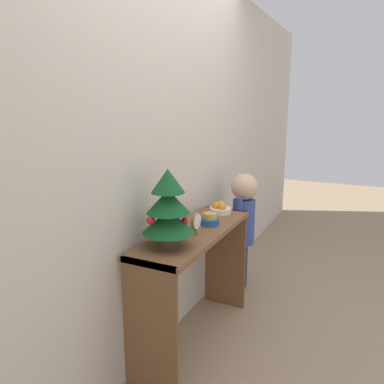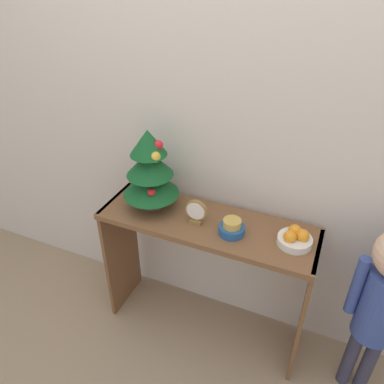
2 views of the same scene
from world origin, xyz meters
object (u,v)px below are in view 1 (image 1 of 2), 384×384
object	(u,v)px
fruit_bowl	(220,208)
singing_bowl	(210,220)
mini_tree	(168,208)
desk_clock	(196,223)
child_figure	(244,214)

from	to	relation	value
fruit_bowl	singing_bowl	xyz separation A→B (m)	(-0.29, -0.04, 0.00)
mini_tree	fruit_bowl	world-z (taller)	mini_tree
desk_clock	mini_tree	bearing A→B (deg)	171.54
mini_tree	desk_clock	distance (m)	0.31
child_figure	mini_tree	bearing A→B (deg)	177.44
singing_bowl	fruit_bowl	bearing A→B (deg)	8.50
mini_tree	desk_clock	xyz separation A→B (m)	(0.27, -0.04, -0.16)
mini_tree	singing_bowl	world-z (taller)	mini_tree
fruit_bowl	child_figure	world-z (taller)	child_figure
fruit_bowl	singing_bowl	bearing A→B (deg)	-171.50
mini_tree	child_figure	bearing A→B (deg)	-2.56
singing_bowl	child_figure	xyz separation A→B (m)	(0.71, -0.00, -0.15)
singing_bowl	child_figure	distance (m)	0.73
child_figure	fruit_bowl	bearing A→B (deg)	173.82
fruit_bowl	desk_clock	bearing A→B (deg)	-176.05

